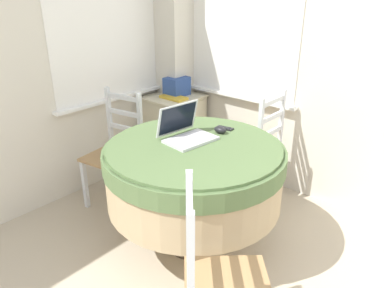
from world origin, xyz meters
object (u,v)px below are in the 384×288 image
cell_phone (225,128)px  dining_chair_near_right_window (255,149)px  computer_mouse (220,130)px  dining_chair_near_back_window (116,153)px  storage_box (177,86)px  book_on_cabinet (174,97)px  round_dining_table (194,170)px  dining_chair_camera_near (218,283)px  corner_cabinet (174,130)px  laptop (186,132)px

cell_phone → dining_chair_near_right_window: 0.59m
computer_mouse → dining_chair_near_back_window: size_ratio=0.10×
cell_phone → dining_chair_near_right_window: dining_chair_near_right_window is taller
storage_box → book_on_cabinet: 0.15m
dining_chair_near_right_window → cell_phone: bearing=-176.5°
round_dining_table → dining_chair_camera_near: bearing=-131.9°
dining_chair_near_back_window → corner_cabinet: bearing=10.4°
round_dining_table → corner_cabinet: bearing=49.3°
dining_chair_near_back_window → laptop: bearing=-89.0°
laptop → cell_phone: (0.32, -0.08, -0.04)m
corner_cabinet → storage_box: bearing=-2.5°
dining_chair_camera_near → corner_cabinet: bearing=48.8°
cell_phone → dining_chair_camera_near: (-0.93, -0.66, -0.33)m
corner_cabinet → book_on_cabinet: 0.38m
round_dining_table → dining_chair_near_right_window: size_ratio=1.24×
corner_cabinet → book_on_cabinet: (-0.06, -0.06, 0.37)m
round_dining_table → cell_phone: size_ratio=9.18×
book_on_cabinet → corner_cabinet: bearing=43.9°
corner_cabinet → book_on_cabinet: bearing=-136.1°
dining_chair_near_back_window → book_on_cabinet: 0.84m
cell_phone → dining_chair_near_right_window: size_ratio=0.13×
dining_chair_near_back_window → dining_chair_camera_near: same height
storage_box → book_on_cabinet: (-0.11, -0.06, -0.08)m
book_on_cabinet → storage_box: bearing=28.9°
dining_chair_near_right_window → dining_chair_camera_near: size_ratio=1.00×
dining_chair_near_back_window → dining_chair_near_right_window: size_ratio=1.00×
dining_chair_camera_near → storage_box: dining_chair_camera_near is taller
round_dining_table → corner_cabinet: round_dining_table is taller
laptop → storage_box: (0.88, 0.91, -0.02)m
book_on_cabinet → computer_mouse: bearing=-119.4°
computer_mouse → cell_phone: 0.09m
laptop → dining_chair_near_back_window: size_ratio=0.37×
laptop → cell_phone: size_ratio=2.75×
computer_mouse → cell_phone: (0.09, 0.02, -0.02)m
laptop → storage_box: 1.27m
cell_phone → dining_chair_camera_near: bearing=-144.6°
dining_chair_camera_near → storage_box: 2.26m
dining_chair_near_back_window → corner_cabinet: (0.85, 0.16, -0.09)m
cell_phone → book_on_cabinet: size_ratio=0.49×
round_dining_table → storage_box: storage_box is taller
dining_chair_near_right_window → book_on_cabinet: size_ratio=3.65×
computer_mouse → storage_box: 1.21m
storage_box → dining_chair_near_back_window: bearing=-170.2°
computer_mouse → book_on_cabinet: bearing=60.6°
dining_chair_camera_near → storage_box: bearing=48.0°
computer_mouse → storage_box: bearing=57.5°
laptop → dining_chair_camera_near: 1.03m
cell_phone → dining_chair_camera_near: 1.19m
dining_chair_camera_near → book_on_cabinet: dining_chair_camera_near is taller
laptop → storage_box: size_ratio=1.60×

